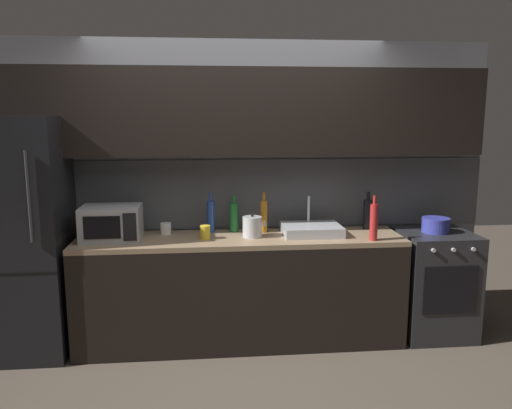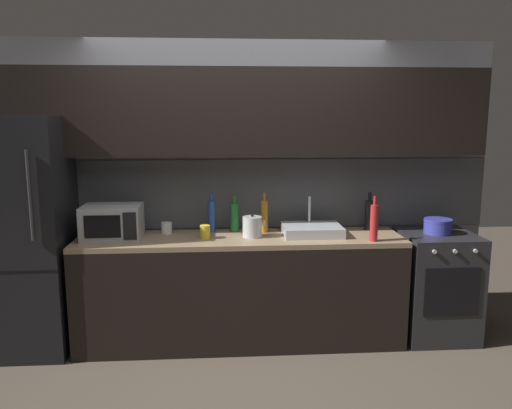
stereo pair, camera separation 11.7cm
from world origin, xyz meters
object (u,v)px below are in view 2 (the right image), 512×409
microwave (112,222)px  wine_bottle_blue (211,216)px  kettle (252,227)px  mug_white (167,228)px  wine_bottle_dark (369,214)px  refrigerator (25,236)px  cooking_pot (438,226)px  mug_yellow (205,232)px  oven_range (436,285)px  wine_bottle_amber (264,216)px  wine_bottle_red (374,222)px  wine_bottle_green (235,217)px

microwave → wine_bottle_blue: (0.79, 0.17, 0.00)m
kettle → mug_white: bearing=166.4°
microwave → wine_bottle_dark: size_ratio=1.41×
refrigerator → kettle: refrigerator is taller
kettle → mug_white: size_ratio=2.04×
mug_white → wine_bottle_blue: bearing=4.4°
wine_bottle_blue → cooking_pot: size_ratio=1.46×
wine_bottle_dark → mug_yellow: bearing=-171.0°
wine_bottle_blue → microwave: bearing=-167.5°
cooking_pot → mug_white: bearing=175.9°
wine_bottle_blue → oven_range: bearing=-5.8°
cooking_pot → wine_bottle_amber: bearing=173.9°
wine_bottle_amber → mug_white: bearing=179.3°
wine_bottle_amber → cooking_pot: size_ratio=1.46×
wine_bottle_red → cooking_pot: 0.65m
wine_bottle_blue → kettle: bearing=-30.9°
wine_bottle_amber → mug_white: size_ratio=3.60×
wine_bottle_amber → cooking_pot: bearing=-6.1°
wine_bottle_amber → wine_bottle_blue: (-0.45, 0.04, -0.00)m
wine_bottle_red → wine_bottle_green: 1.16m
refrigerator → wine_bottle_green: size_ratio=6.01×
refrigerator → mug_yellow: size_ratio=17.31×
wine_bottle_amber → mug_yellow: (-0.49, -0.19, -0.09)m
oven_range → refrigerator: bearing=180.0°
wine_bottle_blue → mug_yellow: size_ratio=3.11×
wine_bottle_blue → cooking_pot: 1.90m
refrigerator → wine_bottle_amber: 1.92m
wine_bottle_dark → mug_yellow: 1.42m
wine_bottle_amber → wine_bottle_red: bearing=-23.9°
refrigerator → oven_range: (3.37, -0.00, -0.49)m
kettle → wine_bottle_dark: wine_bottle_dark is taller
microwave → wine_bottle_blue: 0.80m
mug_white → mug_yellow: bearing=-31.6°
cooking_pot → wine_bottle_red: bearing=-160.7°
refrigerator → wine_bottle_red: bearing=-4.5°
oven_range → mug_white: bearing=175.8°
wine_bottle_blue → wine_bottle_green: bearing=3.7°
wine_bottle_dark → mug_yellow: wine_bottle_dark is taller
kettle → mug_yellow: kettle is taller
wine_bottle_green → mug_yellow: wine_bottle_green is taller
wine_bottle_amber → wine_bottle_blue: bearing=174.9°
wine_bottle_red → wine_bottle_green: size_ratio=1.15×
mug_yellow → cooking_pot: 1.94m
oven_range → mug_white: size_ratio=9.59×
wine_bottle_dark → wine_bottle_blue: size_ratio=0.97×
kettle → wine_bottle_blue: 0.39m
refrigerator → wine_bottle_dark: (2.82, 0.19, 0.10)m
wine_bottle_dark → wine_bottle_amber: 0.91m
oven_range → wine_bottle_green: 1.81m
microwave → wine_bottle_green: bearing=10.8°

